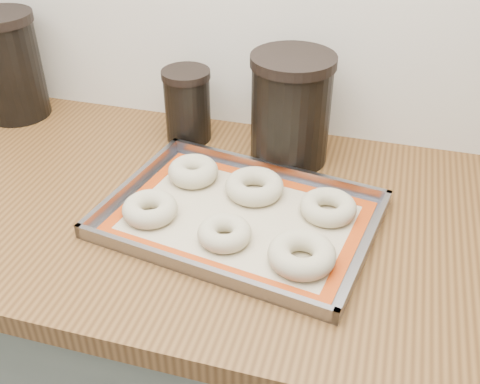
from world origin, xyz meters
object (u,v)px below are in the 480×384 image
(bagel_front_right, at_px, (302,254))
(canister_left, at_px, (9,66))
(bagel_back_right, at_px, (328,207))
(bagel_front_left, at_px, (150,209))
(canister_right, at_px, (291,109))
(bagel_back_left, at_px, (193,171))
(baking_tray, at_px, (240,217))
(canister_mid, at_px, (188,105))
(bagel_back_mid, at_px, (254,186))
(bagel_front_mid, at_px, (225,233))

(bagel_front_right, height_order, canister_left, canister_left)
(bagel_back_right, bearing_deg, bagel_front_left, -163.16)
(bagel_front_left, distance_m, canister_right, 0.34)
(bagel_back_left, relative_size, bagel_back_right, 0.97)
(baking_tray, bearing_deg, canister_mid, 126.46)
(baking_tray, distance_m, bagel_back_mid, 0.08)
(canister_mid, bearing_deg, bagel_front_left, -83.18)
(baking_tray, distance_m, canister_left, 0.67)
(baking_tray, height_order, canister_mid, canister_mid)
(canister_left, bearing_deg, bagel_front_left, -32.50)
(canister_mid, bearing_deg, canister_left, -179.81)
(bagel_front_mid, distance_m, bagel_front_right, 0.14)
(bagel_back_right, bearing_deg, bagel_back_left, 170.97)
(bagel_back_left, distance_m, canister_left, 0.53)
(bagel_back_left, bearing_deg, canister_mid, 112.83)
(canister_left, bearing_deg, bagel_front_right, -24.78)
(canister_mid, bearing_deg, bagel_front_mid, -60.72)
(canister_left, height_order, canister_mid, canister_left)
(bagel_front_left, bearing_deg, baking_tray, 14.58)
(canister_left, bearing_deg, bagel_back_right, -14.90)
(baking_tray, distance_m, canister_mid, 0.33)
(bagel_front_right, xyz_separation_m, bagel_back_left, (-0.25, 0.18, 0.00))
(baking_tray, bearing_deg, bagel_front_left, -165.42)
(bagel_back_mid, bearing_deg, bagel_back_right, -10.45)
(bagel_front_right, distance_m, bagel_back_left, 0.31)
(baking_tray, height_order, canister_left, canister_left)
(bagel_back_right, xyz_separation_m, canister_right, (-0.11, 0.18, 0.09))
(bagel_front_mid, bearing_deg, bagel_front_left, 169.25)
(bagel_front_right, height_order, canister_right, canister_right)
(bagel_front_right, distance_m, bagel_back_mid, 0.20)
(bagel_back_left, height_order, canister_left, canister_left)
(bagel_back_right, bearing_deg, canister_right, 121.00)
(canister_left, bearing_deg, baking_tray, -22.45)
(bagel_front_mid, xyz_separation_m, canister_right, (0.05, 0.30, 0.09))
(bagel_back_right, distance_m, canister_mid, 0.40)
(baking_tray, relative_size, bagel_front_right, 4.67)
(bagel_back_left, height_order, bagel_back_mid, bagel_back_left)
(bagel_back_mid, bearing_deg, bagel_front_mid, -95.30)
(baking_tray, height_order, bagel_back_left, bagel_back_left)
(bagel_front_left, xyz_separation_m, bagel_back_mid, (0.16, 0.12, 0.00))
(bagel_front_right, xyz_separation_m, canister_left, (-0.74, 0.34, 0.10))
(baking_tray, relative_size, canister_left, 2.12)
(baking_tray, bearing_deg, bagel_front_mid, -96.40)
(bagel_front_left, bearing_deg, bagel_back_mid, 36.34)
(bagel_front_left, distance_m, canister_mid, 0.30)
(bagel_front_left, xyz_separation_m, bagel_front_right, (0.28, -0.05, 0.00))
(canister_right, bearing_deg, bagel_front_right, -74.67)
(baking_tray, xyz_separation_m, canister_left, (-0.61, 0.25, 0.11))
(canister_left, bearing_deg, bagel_back_mid, -15.90)
(bagel_front_right, bearing_deg, bagel_front_left, 170.21)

